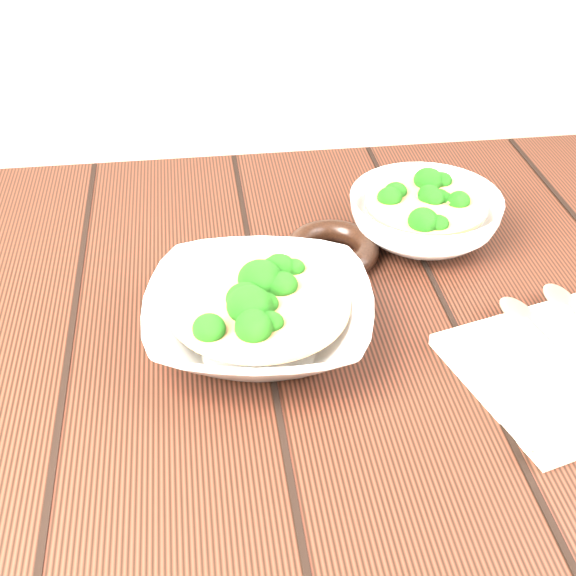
{
  "coord_description": "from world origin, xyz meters",
  "views": [
    {
      "loc": [
        -0.08,
        -0.67,
        1.27
      ],
      "look_at": [
        0.01,
        -0.01,
        0.8
      ],
      "focal_mm": 50.0,
      "sensor_mm": 36.0,
      "label": 1
    }
  ],
  "objects_px": {
    "soup_bowl_front": "(259,316)",
    "table": "(282,402)",
    "soup_bowl_back": "(425,216)",
    "trivet": "(332,249)"
  },
  "relations": [
    {
      "from": "table",
      "to": "soup_bowl_front",
      "type": "height_order",
      "value": "soup_bowl_front"
    },
    {
      "from": "table",
      "to": "soup_bowl_front",
      "type": "xyz_separation_m",
      "value": [
        -0.03,
        -0.03,
        0.15
      ]
    },
    {
      "from": "soup_bowl_front",
      "to": "trivet",
      "type": "relative_size",
      "value": 2.33
    },
    {
      "from": "soup_bowl_front",
      "to": "soup_bowl_back",
      "type": "distance_m",
      "value": 0.28
    },
    {
      "from": "soup_bowl_back",
      "to": "trivet",
      "type": "height_order",
      "value": "soup_bowl_back"
    },
    {
      "from": "soup_bowl_front",
      "to": "table",
      "type": "bearing_deg",
      "value": 47.27
    },
    {
      "from": "soup_bowl_back",
      "to": "table",
      "type": "bearing_deg",
      "value": -143.62
    },
    {
      "from": "soup_bowl_front",
      "to": "trivet",
      "type": "distance_m",
      "value": 0.17
    },
    {
      "from": "soup_bowl_front",
      "to": "soup_bowl_back",
      "type": "bearing_deg",
      "value": 37.92
    },
    {
      "from": "soup_bowl_front",
      "to": "soup_bowl_back",
      "type": "relative_size",
      "value": 1.08
    }
  ]
}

